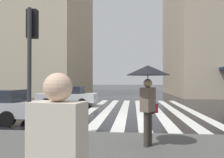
% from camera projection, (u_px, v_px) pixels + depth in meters
% --- Properties ---
extents(ground_plane, '(220.00, 220.00, 0.00)m').
position_uv_depth(ground_plane, '(133.00, 121.00, 9.97)').
color(ground_plane, black).
extents(zebra_crossing, '(13.00, 6.50, 0.01)m').
position_uv_depth(zebra_crossing, '(140.00, 109.00, 13.91)').
color(zebra_crossing, silver).
rests_on(zebra_crossing, ground_plane).
extents(haussmann_block_mid, '(14.97, 21.41, 24.96)m').
position_uv_depth(haussmann_block_mid, '(9.00, 8.00, 31.66)').
color(haussmann_block_mid, beige).
rests_on(haussmann_block_mid, ground_plane).
extents(traffic_signal_post, '(0.44, 0.30, 3.75)m').
position_uv_depth(traffic_signal_post, '(31.00, 45.00, 6.53)').
color(traffic_signal_post, '#333338').
rests_on(traffic_signal_post, sidewalk_pavement).
extents(car_white, '(1.85, 4.10, 1.41)m').
position_uv_depth(car_white, '(67.00, 95.00, 15.90)').
color(car_white, silver).
rests_on(car_white, ground_plane).
extents(pedestrian_with_floral_umbrella, '(1.11, 1.11, 2.02)m').
position_uv_depth(pedestrian_with_floral_umbrella, '(148.00, 80.00, 5.57)').
color(pedestrian_with_floral_umbrella, '#6B5B4C').
rests_on(pedestrian_with_floral_umbrella, sidewalk_pavement).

